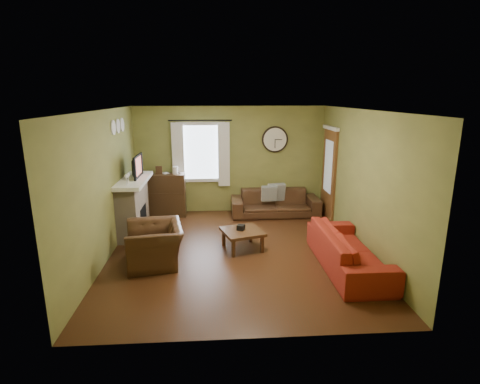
{
  "coord_description": "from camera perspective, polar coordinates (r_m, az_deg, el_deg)",
  "views": [
    {
      "loc": [
        -0.37,
        -6.5,
        2.84
      ],
      "look_at": [
        0.1,
        0.4,
        1.05
      ],
      "focal_mm": 28.0,
      "sensor_mm": 36.0,
      "label": 1
    }
  ],
  "objects": [
    {
      "name": "curtain_left",
      "position": [
        9.13,
        -9.42,
        5.56
      ],
      "size": [
        0.28,
        0.04,
        1.55
      ],
      "primitive_type": "cube",
      "color": "white",
      "rests_on": "wall_back"
    },
    {
      "name": "mantel",
      "position": [
        8.02,
        -16.05,
        1.7
      ],
      "size": [
        0.58,
        1.6,
        0.08
      ],
      "primitive_type": "cube",
      "color": "white",
      "rests_on": "fireplace"
    },
    {
      "name": "wall_back",
      "position": [
        9.24,
        -1.55,
        4.9
      ],
      "size": [
        4.6,
        0.0,
        2.6
      ],
      "primitive_type": "cube",
      "color": "olive",
      "rests_on": "ground"
    },
    {
      "name": "tv",
      "position": [
        8.12,
        -15.8,
        3.41
      ],
      "size": [
        0.08,
        0.6,
        0.35
      ],
      "primitive_type": "imported",
      "rotation": [
        0.0,
        0.0,
        1.57
      ],
      "color": "black",
      "rests_on": "mantel"
    },
    {
      "name": "wall_right",
      "position": [
        7.19,
        18.0,
        1.43
      ],
      "size": [
        0.0,
        5.2,
        2.6
      ],
      "primitive_type": "cube",
      "color": "olive",
      "rests_on": "ground"
    },
    {
      "name": "tv_screen",
      "position": [
        8.09,
        -15.27,
        3.81
      ],
      "size": [
        0.02,
        0.62,
        0.36
      ],
      "primitive_type": "cube",
      "color": "#994C3F",
      "rests_on": "mantel"
    },
    {
      "name": "pillow_right",
      "position": [
        9.03,
        4.46,
        -0.23
      ],
      "size": [
        0.37,
        0.12,
        0.37
      ],
      "primitive_type": "cube",
      "rotation": [
        0.0,
        0.0,
        0.02
      ],
      "color": "gray",
      "rests_on": "sofa_brown"
    },
    {
      "name": "curtain_right",
      "position": [
        9.09,
        -2.47,
        5.7
      ],
      "size": [
        0.28,
        0.04,
        1.55
      ],
      "primitive_type": "cube",
      "color": "white",
      "rests_on": "wall_back"
    },
    {
      "name": "medallion_mid",
      "position": [
        7.91,
        -18.12,
        9.53
      ],
      "size": [
        0.28,
        0.28,
        0.03
      ],
      "primitive_type": "cylinder",
      "color": "white",
      "rests_on": "wall_left"
    },
    {
      "name": "sofa_red",
      "position": [
        6.62,
        16.17,
        -8.44
      ],
      "size": [
        0.87,
        2.21,
        0.65
      ],
      "primitive_type": "imported",
      "rotation": [
        0.0,
        0.0,
        1.57
      ],
      "color": "maroon",
      "rests_on": "floor"
    },
    {
      "name": "book",
      "position": [
        9.08,
        -11.72,
        2.25
      ],
      "size": [
        0.22,
        0.24,
        0.02
      ],
      "primitive_type": "imported",
      "rotation": [
        0.0,
        0.0,
        0.49
      ],
      "color": "#452B18",
      "rests_on": "bookshelf"
    },
    {
      "name": "wine_glass_a",
      "position": [
        7.41,
        -16.92,
        1.76
      ],
      "size": [
        0.07,
        0.07,
        0.21
      ],
      "primitive_type": null,
      "color": "white",
      "rests_on": "mantel"
    },
    {
      "name": "wall_clock",
      "position": [
        9.23,
        5.35,
        7.97
      ],
      "size": [
        0.64,
        0.06,
        0.64
      ],
      "primitive_type": null,
      "color": "white",
      "rests_on": "wall_back"
    },
    {
      "name": "window_pane",
      "position": [
        9.18,
        -5.94,
        6.04
      ],
      "size": [
        1.0,
        0.02,
        1.3
      ],
      "primitive_type": null,
      "color": "silver",
      "rests_on": "wall_back"
    },
    {
      "name": "firebox",
      "position": [
        8.21,
        -14.55,
        -4.0
      ],
      "size": [
        0.04,
        0.6,
        0.55
      ],
      "primitive_type": "cube",
      "color": "black",
      "rests_on": "fireplace"
    },
    {
      "name": "wall_front",
      "position": [
        4.21,
        1.41,
        -6.94
      ],
      "size": [
        4.6,
        0.0,
        2.6
      ],
      "primitive_type": "cube",
      "color": "olive",
      "rests_on": "ground"
    },
    {
      "name": "medallion_right",
      "position": [
        8.25,
        -17.54,
        9.75
      ],
      "size": [
        0.28,
        0.28,
        0.03
      ],
      "primitive_type": "cylinder",
      "color": "white",
      "rests_on": "wall_left"
    },
    {
      "name": "curtain_rod",
      "position": [
        9.0,
        -6.09,
        10.8
      ],
      "size": [
        0.03,
        0.03,
        1.5
      ],
      "primitive_type": "cylinder",
      "color": "black",
      "rests_on": "wall_back"
    },
    {
      "name": "armchair",
      "position": [
        6.69,
        -12.85,
        -7.77
      ],
      "size": [
        1.1,
        1.21,
        0.69
      ],
      "primitive_type": "imported",
      "rotation": [
        0.0,
        0.0,
        -1.39
      ],
      "color": "#402718",
      "rests_on": "floor"
    },
    {
      "name": "sofa_brown",
      "position": [
        9.14,
        5.36,
        -1.63
      ],
      "size": [
        2.11,
        0.83,
        0.62
      ],
      "primitive_type": "imported",
      "color": "#402718",
      "rests_on": "floor"
    },
    {
      "name": "tissue_box",
      "position": [
        7.09,
        0.13,
        -5.62
      ],
      "size": [
        0.17,
        0.17,
        0.1
      ],
      "primitive_type": "cube",
      "rotation": [
        0.0,
        0.0,
        -0.43
      ],
      "color": "black",
      "rests_on": "coffee_table"
    },
    {
      "name": "wall_left",
      "position": [
        6.95,
        -19.91,
        0.84
      ],
      "size": [
        0.0,
        5.2,
        2.6
      ],
      "primitive_type": "cube",
      "color": "olive",
      "rests_on": "ground"
    },
    {
      "name": "wine_glass_b",
      "position": [
        7.57,
        -16.64,
        2.02
      ],
      "size": [
        0.07,
        0.07,
        0.21
      ],
      "primitive_type": null,
      "color": "white",
      "rests_on": "mantel"
    },
    {
      "name": "medallion_left",
      "position": [
        7.57,
        -18.75,
        9.29
      ],
      "size": [
        0.28,
        0.28,
        0.03
      ],
      "primitive_type": "cylinder",
      "color": "white",
      "rests_on": "wall_left"
    },
    {
      "name": "bookshelf",
      "position": [
        9.14,
        -11.04,
        -0.48
      ],
      "size": [
        0.87,
        0.37,
        1.04
      ],
      "primitive_type": null,
      "color": "#352313",
      "rests_on": "floor"
    },
    {
      "name": "fireplace",
      "position": [
        8.17,
        -15.97,
        -2.34
      ],
      "size": [
        0.4,
        1.4,
        1.1
      ],
      "primitive_type": "cube",
      "color": "tan",
      "rests_on": "floor"
    },
    {
      "name": "door",
      "position": [
        8.94,
        13.39,
        2.56
      ],
      "size": [
        0.05,
        0.9,
        2.1
      ],
      "primitive_type": "cube",
      "color": "brown",
      "rests_on": "floor"
    },
    {
      "name": "coffee_table",
      "position": [
        7.15,
        0.37,
        -7.27
      ],
      "size": [
        0.88,
        0.88,
        0.38
      ],
      "primitive_type": null,
      "rotation": [
        0.0,
        0.0,
        0.29
      ],
      "color": "#452B18",
      "rests_on": "floor"
    },
    {
      "name": "ceiling",
      "position": [
        6.51,
        -0.65,
        12.4
      ],
      "size": [
        4.6,
        5.2,
        0.0
      ],
      "primitive_type": "cube",
      "color": "white",
      "rests_on": "ground"
    },
    {
      "name": "pillow_left",
      "position": [
        9.17,
        5.52,
        -0.03
      ],
      "size": [
        0.44,
        0.2,
        0.43
      ],
      "primitive_type": "cube",
      "rotation": [
        0.0,
        0.0,
        0.18
      ],
      "color": "gray",
      "rests_on": "sofa_brown"
    },
    {
      "name": "floor",
      "position": [
        7.1,
        -0.59,
        -9.06
      ],
      "size": [
        4.6,
        5.2,
        0.0
      ],
      "primitive_type": "cube",
      "color": "#3F2110",
      "rests_on": "ground"
    }
  ]
}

